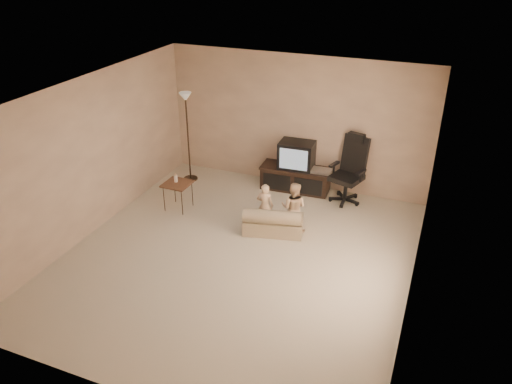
% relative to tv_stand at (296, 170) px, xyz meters
% --- Properties ---
extents(floor, '(5.50, 5.50, 0.00)m').
position_rel_tv_stand_xyz_m(floor, '(-0.11, -2.49, -0.40)').
color(floor, beige).
rests_on(floor, ground).
extents(room_shell, '(5.50, 5.50, 5.50)m').
position_rel_tv_stand_xyz_m(room_shell, '(-0.11, -2.49, 1.12)').
color(room_shell, silver).
rests_on(room_shell, floor).
extents(tv_stand, '(1.36, 0.56, 0.96)m').
position_rel_tv_stand_xyz_m(tv_stand, '(0.00, 0.00, 0.00)').
color(tv_stand, black).
rests_on(tv_stand, floor).
extents(office_chair, '(0.72, 0.75, 1.26)m').
position_rel_tv_stand_xyz_m(office_chair, '(1.01, -0.07, 0.05)').
color(office_chair, black).
rests_on(office_chair, floor).
extents(side_table, '(0.46, 0.46, 0.68)m').
position_rel_tv_stand_xyz_m(side_table, '(-1.70, -1.49, 0.09)').
color(side_table, brown).
rests_on(side_table, floor).
extents(floor_lamp, '(0.27, 0.27, 1.76)m').
position_rel_tv_stand_xyz_m(floor_lamp, '(-2.07, -0.36, 0.89)').
color(floor_lamp, '#2F2115').
rests_on(floor_lamp, floor).
extents(child_sofa, '(1.05, 0.74, 0.47)m').
position_rel_tv_stand_xyz_m(child_sofa, '(0.14, -1.62, -0.21)').
color(child_sofa, tan).
rests_on(child_sofa, floor).
extents(toddler_left, '(0.31, 0.24, 0.78)m').
position_rel_tv_stand_xyz_m(toddler_left, '(-0.06, -1.48, -0.01)').
color(toddler_left, '#DDB48A').
rests_on(toddler_left, floor).
extents(toddler_right, '(0.43, 0.24, 0.87)m').
position_rel_tv_stand_xyz_m(toddler_right, '(0.42, -1.45, 0.04)').
color(toddler_right, '#DDB48A').
rests_on(toddler_right, floor).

